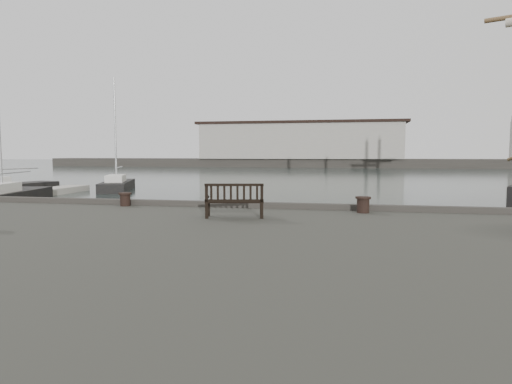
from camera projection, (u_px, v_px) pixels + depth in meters
ground at (240, 254)px, 15.01m from camera, size 400.00×400.00×0.00m
breakwater at (314, 149)px, 105.34m from camera, size 140.00×9.50×12.20m
bench at (235, 207)px, 12.39m from camera, size 1.66×0.86×0.91m
bollard_left at (125, 199)px, 15.13m from camera, size 0.46×0.46×0.44m
bollard_right at (363, 205)px, 13.39m from camera, size 0.57×0.57×0.48m
yacht_c at (6, 200)px, 29.83m from camera, size 4.16×9.41×12.38m
yacht_d at (117, 187)px, 40.83m from camera, size 4.84×8.41×10.46m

